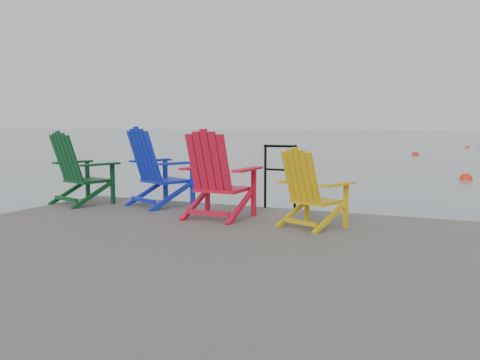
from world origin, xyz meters
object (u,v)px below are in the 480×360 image
at_px(chair_yellow, 310,188).
at_px(buoy_a, 466,179).
at_px(chair_green, 79,169).
at_px(chair_red, 217,175).
at_px(handrail, 280,170).
at_px(buoy_d, 467,148).
at_px(chair_blue, 158,168).
at_px(buoy_b, 415,155).

height_order(chair_yellow, buoy_a, chair_yellow).
xyz_separation_m(chair_green, buoy_a, (5.37, 11.20, -1.03)).
bearing_deg(chair_red, handrail, 67.49).
xyz_separation_m(handrail, buoy_d, (2.78, 34.56, -1.04)).
relative_size(buoy_a, buoy_d, 1.11).
relative_size(chair_blue, buoy_b, 2.81).
height_order(chair_blue, buoy_a, chair_blue).
bearing_deg(buoy_b, buoy_a, -79.13).
bearing_deg(buoy_d, chair_green, -99.07).
bearing_deg(chair_green, buoy_d, 97.89).
xyz_separation_m(chair_green, chair_red, (2.39, -0.24, 0.02)).
xyz_separation_m(chair_green, buoy_d, (5.64, 35.35, -1.03)).
relative_size(chair_green, buoy_a, 2.68).
bearing_deg(chair_yellow, buoy_a, 104.45).
xyz_separation_m(chair_blue, buoy_a, (4.20, 10.89, -1.06)).
distance_m(chair_red, buoy_d, 35.75).
relative_size(chair_red, buoy_b, 2.74).
bearing_deg(chair_blue, handrail, 40.19).
height_order(chair_red, chair_yellow, chair_red).
bearing_deg(buoy_d, buoy_a, -90.65).
relative_size(chair_green, buoy_b, 2.66).
distance_m(chair_green, buoy_a, 12.46).
height_order(chair_yellow, buoy_d, chair_yellow).
distance_m(chair_blue, buoy_a, 11.72).
xyz_separation_m(buoy_a, buoy_b, (-2.50, 13.03, 0.00)).
bearing_deg(chair_yellow, buoy_b, 114.85).
height_order(handrail, buoy_a, handrail).
bearing_deg(chair_yellow, buoy_d, 109.85).
distance_m(chair_green, chair_yellow, 3.63).
bearing_deg(handrail, chair_yellow, -56.06).
height_order(chair_red, buoy_a, chair_red).
bearing_deg(chair_green, chair_red, 11.25).
bearing_deg(chair_green, buoy_b, 100.22).
height_order(chair_green, chair_yellow, chair_green).
xyz_separation_m(chair_green, chair_blue, (1.17, 0.31, 0.03)).
bearing_deg(chair_red, buoy_b, 91.30).
xyz_separation_m(chair_yellow, buoy_a, (1.75, 11.52, -0.95)).
relative_size(chair_blue, chair_yellow, 1.24).
bearing_deg(chair_blue, chair_green, -140.98).
height_order(chair_green, chair_red, chair_red).
distance_m(chair_green, chair_red, 2.40).
bearing_deg(buoy_b, chair_green, -96.75).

